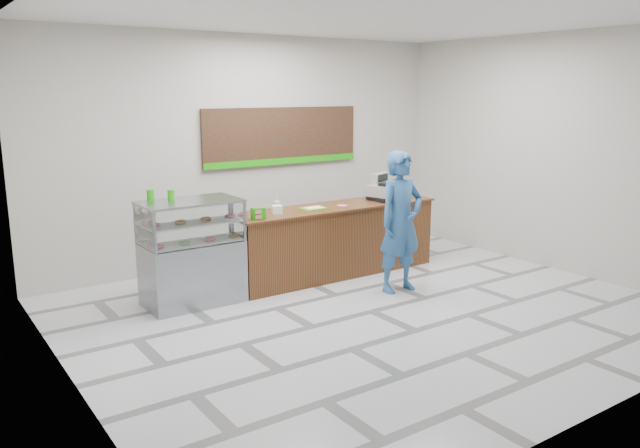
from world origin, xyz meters
TOP-DOWN VIEW (x-y plane):
  - floor at (0.00, 0.00)m, footprint 7.00×7.00m
  - back_wall at (0.00, 3.00)m, footprint 7.00×0.00m
  - ceiling at (0.00, 0.00)m, footprint 7.00×7.00m
  - sales_counter at (0.55, 1.55)m, footprint 3.26×0.76m
  - display_case at (-1.67, 1.55)m, footprint 1.22×0.72m
  - menu_board at (0.55, 2.96)m, footprint 2.80×0.06m
  - cash_register at (1.46, 1.51)m, footprint 0.54×0.55m
  - card_terminal at (1.67, 1.60)m, footprint 0.14×0.19m
  - serving_tray at (0.16, 1.52)m, footprint 0.34×0.25m
  - napkin_box at (-0.43, 1.53)m, footprint 0.16×0.16m
  - straw_cup at (-0.31, 1.74)m, footprint 0.08×0.08m
  - promo_box at (-0.83, 1.34)m, footprint 0.19×0.14m
  - donut_decal at (0.65, 1.50)m, footprint 0.16×0.16m
  - green_cup_left at (-2.08, 1.79)m, footprint 0.09×0.09m
  - green_cup_right at (-1.85, 1.70)m, footprint 0.08×0.08m
  - customer at (0.84, 0.45)m, footprint 0.70×0.47m

SIDE VIEW (x-z plane):
  - floor at x=0.00m, z-range 0.00..0.00m
  - sales_counter at x=0.55m, z-range 0.00..1.03m
  - display_case at x=-1.67m, z-range 0.01..1.34m
  - customer at x=0.84m, z-range 0.00..1.89m
  - donut_decal at x=0.65m, z-range 1.03..1.03m
  - serving_tray at x=0.16m, z-range 1.03..1.05m
  - card_terminal at x=1.67m, z-range 1.03..1.07m
  - napkin_box at x=-0.43m, z-range 1.03..1.14m
  - straw_cup at x=-0.31m, z-range 1.03..1.16m
  - promo_box at x=-0.83m, z-range 1.03..1.18m
  - cash_register at x=1.46m, z-range 0.98..1.38m
  - green_cup_right at x=-1.85m, z-range 1.33..1.46m
  - green_cup_left at x=-2.08m, z-range 1.33..1.47m
  - back_wall at x=0.00m, z-range -1.75..5.25m
  - menu_board at x=0.55m, z-range 1.48..2.38m
  - ceiling at x=0.00m, z-range 3.50..3.50m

